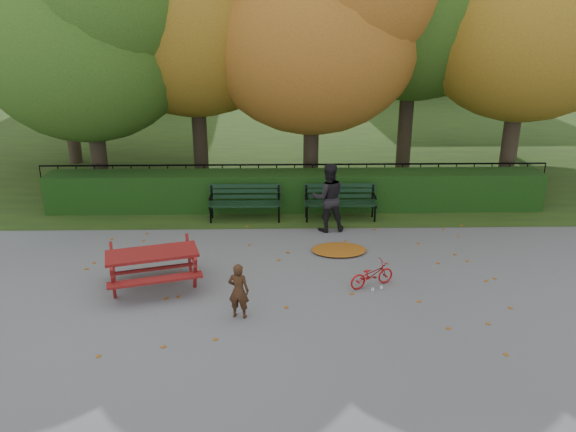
{
  "coord_description": "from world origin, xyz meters",
  "views": [
    {
      "loc": [
        -0.5,
        -9.7,
        4.99
      ],
      "look_at": [
        -0.27,
        1.18,
        1.0
      ],
      "focal_mm": 35.0,
      "sensor_mm": 36.0,
      "label": 1
    }
  ],
  "objects_px": {
    "tree_a": "(93,30)",
    "picnic_table": "(152,260)",
    "bench_left": "(245,200)",
    "adult": "(328,198)",
    "tree_e": "(544,7)",
    "bicycle": "(372,275)",
    "bench_right": "(340,199)",
    "tree_c": "(326,17)",
    "child": "(239,291)"
  },
  "relations": [
    {
      "from": "tree_a",
      "to": "tree_c",
      "type": "bearing_deg",
      "value": 3.65
    },
    {
      "from": "tree_e",
      "to": "tree_c",
      "type": "bearing_deg",
      "value": 178.07
    },
    {
      "from": "bench_right",
      "to": "tree_e",
      "type": "bearing_deg",
      "value": 20.87
    },
    {
      "from": "bench_right",
      "to": "adult",
      "type": "xyz_separation_m",
      "value": [
        -0.38,
        -0.8,
        0.31
      ]
    },
    {
      "from": "tree_a",
      "to": "tree_c",
      "type": "height_order",
      "value": "tree_c"
    },
    {
      "from": "tree_a",
      "to": "child",
      "type": "bearing_deg",
      "value": -59.11
    },
    {
      "from": "tree_e",
      "to": "adult",
      "type": "height_order",
      "value": "tree_e"
    },
    {
      "from": "bench_left",
      "to": "bench_right",
      "type": "bearing_deg",
      "value": 0.0
    },
    {
      "from": "tree_c",
      "to": "tree_e",
      "type": "relative_size",
      "value": 0.98
    },
    {
      "from": "picnic_table",
      "to": "tree_e",
      "type": "bearing_deg",
      "value": 15.83
    },
    {
      "from": "tree_a",
      "to": "adult",
      "type": "distance_m",
      "value": 7.46
    },
    {
      "from": "bench_left",
      "to": "tree_e",
      "type": "bearing_deg",
      "value": 14.81
    },
    {
      "from": "bench_left",
      "to": "adult",
      "type": "xyz_separation_m",
      "value": [
        2.02,
        -0.8,
        0.31
      ]
    },
    {
      "from": "bench_left",
      "to": "child",
      "type": "height_order",
      "value": "child"
    },
    {
      "from": "tree_c",
      "to": "tree_e",
      "type": "height_order",
      "value": "tree_e"
    },
    {
      "from": "tree_e",
      "to": "picnic_table",
      "type": "relative_size",
      "value": 4.08
    },
    {
      "from": "bench_left",
      "to": "child",
      "type": "bearing_deg",
      "value": -88.36
    },
    {
      "from": "tree_a",
      "to": "bicycle",
      "type": "xyz_separation_m",
      "value": [
        6.5,
        -5.63,
        -4.27
      ]
    },
    {
      "from": "child",
      "to": "adult",
      "type": "relative_size",
      "value": 0.61
    },
    {
      "from": "bench_left",
      "to": "adult",
      "type": "relative_size",
      "value": 1.09
    },
    {
      "from": "bicycle",
      "to": "bench_left",
      "type": "bearing_deg",
      "value": 10.39
    },
    {
      "from": "tree_e",
      "to": "bench_left",
      "type": "distance_m",
      "value": 9.29
    },
    {
      "from": "tree_c",
      "to": "bench_left",
      "type": "xyz_separation_m",
      "value": [
        -2.13,
        -2.26,
        -4.3
      ]
    },
    {
      "from": "tree_a",
      "to": "picnic_table",
      "type": "relative_size",
      "value": 3.74
    },
    {
      "from": "tree_c",
      "to": "bench_right",
      "type": "distance_m",
      "value": 4.87
    },
    {
      "from": "tree_e",
      "to": "picnic_table",
      "type": "xyz_separation_m",
      "value": [
        -9.38,
        -5.76,
        -4.52
      ]
    },
    {
      "from": "tree_a",
      "to": "child",
      "type": "distance_m",
      "value": 8.81
    },
    {
      "from": "tree_c",
      "to": "bench_left",
      "type": "bearing_deg",
      "value": -133.36
    },
    {
      "from": "tree_e",
      "to": "picnic_table",
      "type": "height_order",
      "value": "tree_e"
    },
    {
      "from": "adult",
      "to": "bench_right",
      "type": "bearing_deg",
      "value": -121.94
    },
    {
      "from": "bench_right",
      "to": "adult",
      "type": "relative_size",
      "value": 1.09
    },
    {
      "from": "tree_e",
      "to": "bicycle",
      "type": "distance_m",
      "value": 9.19
    },
    {
      "from": "picnic_table",
      "to": "child",
      "type": "xyz_separation_m",
      "value": [
        1.7,
        -1.16,
        -0.06
      ]
    },
    {
      "from": "child",
      "to": "adult",
      "type": "height_order",
      "value": "adult"
    },
    {
      "from": "picnic_table",
      "to": "bicycle",
      "type": "xyz_separation_m",
      "value": [
        4.17,
        -0.06,
        -0.32
      ]
    },
    {
      "from": "child",
      "to": "tree_e",
      "type": "bearing_deg",
      "value": -126.11
    },
    {
      "from": "tree_c",
      "to": "bench_right",
      "type": "relative_size",
      "value": 4.44
    },
    {
      "from": "bench_left",
      "to": "tree_c",
      "type": "bearing_deg",
      "value": 46.64
    },
    {
      "from": "bench_right",
      "to": "bicycle",
      "type": "distance_m",
      "value": 3.77
    },
    {
      "from": "bench_right",
      "to": "child",
      "type": "height_order",
      "value": "child"
    },
    {
      "from": "child",
      "to": "bench_left",
      "type": "bearing_deg",
      "value": -76.48
    },
    {
      "from": "bench_right",
      "to": "child",
      "type": "relative_size",
      "value": 1.79
    },
    {
      "from": "tree_c",
      "to": "bicycle",
      "type": "distance_m",
      "value": 7.58
    },
    {
      "from": "bench_left",
      "to": "adult",
      "type": "distance_m",
      "value": 2.19
    },
    {
      "from": "bench_left",
      "to": "adult",
      "type": "height_order",
      "value": "adult"
    },
    {
      "from": "adult",
      "to": "picnic_table",
      "type": "bearing_deg",
      "value": 32.5
    },
    {
      "from": "tree_e",
      "to": "bench_right",
      "type": "bearing_deg",
      "value": -159.13
    },
    {
      "from": "tree_a",
      "to": "bicycle",
      "type": "height_order",
      "value": "tree_a"
    },
    {
      "from": "tree_a",
      "to": "bench_right",
      "type": "distance_m",
      "value": 7.69
    },
    {
      "from": "tree_c",
      "to": "adult",
      "type": "distance_m",
      "value": 5.04
    }
  ]
}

